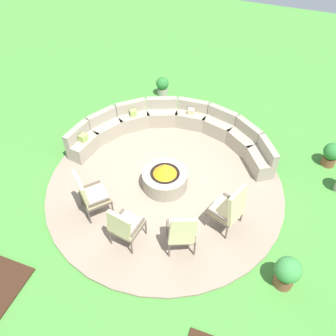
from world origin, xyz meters
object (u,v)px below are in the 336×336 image
at_px(fire_pit, 165,178).
at_px(potted_plant_1, 162,86).
at_px(lounge_chair_front_left, 90,194).
at_px(potted_plant_3, 287,272).
at_px(lounge_chair_front_right, 124,226).
at_px(lounge_chair_back_left, 181,232).
at_px(lounge_chair_back_right, 230,208).
at_px(curved_stone_bench, 174,130).
at_px(potted_plant_2, 332,154).

relative_size(fire_pit, potted_plant_1, 1.76).
xyz_separation_m(fire_pit, lounge_chair_front_left, (-1.20, -1.27, 0.32)).
height_order(lounge_chair_front_left, potted_plant_3, lounge_chair_front_left).
height_order(fire_pit, lounge_chair_front_left, lounge_chair_front_left).
relative_size(lounge_chair_front_right, potted_plant_1, 1.83).
height_order(lounge_chair_back_left, potted_plant_1, lounge_chair_back_left).
relative_size(lounge_chair_back_left, lounge_chair_back_right, 0.98).
xyz_separation_m(lounge_chair_front_left, potted_plant_1, (-0.25, 4.86, -0.31)).
distance_m(fire_pit, curved_stone_bench, 1.72).
height_order(lounge_chair_front_right, potted_plant_1, lounge_chair_front_right).
xyz_separation_m(potted_plant_1, potted_plant_3, (4.41, -5.09, 0.08)).
distance_m(fire_pit, potted_plant_2, 4.16).
bearing_deg(potted_plant_3, fire_pit, 153.07).
xyz_separation_m(lounge_chair_front_right, potted_plant_1, (-1.27, 5.32, -0.28)).
bearing_deg(lounge_chair_back_left, potted_plant_2, 29.01).
xyz_separation_m(fire_pit, lounge_chair_back_right, (1.64, -0.61, 0.32)).
bearing_deg(curved_stone_bench, lounge_chair_back_left, -67.58).
distance_m(fire_pit, lounge_chair_back_left, 1.77).
bearing_deg(curved_stone_bench, potted_plant_2, 7.18).
xyz_separation_m(curved_stone_bench, potted_plant_1, (-1.06, 1.92, -0.03)).
bearing_deg(lounge_chair_back_right, potted_plant_1, 55.74).
height_order(curved_stone_bench, lounge_chair_front_right, lounge_chair_front_right).
relative_size(lounge_chair_front_right, potted_plant_3, 1.48).
bearing_deg(lounge_chair_front_right, curved_stone_bench, 101.16).
xyz_separation_m(fire_pit, potted_plant_1, (-1.45, 3.59, 0.00)).
bearing_deg(fire_pit, potted_plant_2, 31.38).
distance_m(potted_plant_2, potted_plant_3, 3.72).
xyz_separation_m(lounge_chair_front_right, potted_plant_3, (3.14, 0.23, -0.20)).
relative_size(lounge_chair_back_right, potted_plant_2, 1.80).
height_order(lounge_chair_back_right, potted_plant_2, lounge_chair_back_right).
distance_m(fire_pit, lounge_chair_back_right, 1.78).
distance_m(curved_stone_bench, potted_plant_2, 3.98).
xyz_separation_m(curved_stone_bench, lounge_chair_back_right, (2.03, -2.28, 0.29)).
distance_m(fire_pit, lounge_chair_front_right, 1.77).
bearing_deg(potted_plant_3, lounge_chair_front_right, -175.73).
bearing_deg(lounge_chair_front_right, lounge_chair_back_left, 20.25).
bearing_deg(curved_stone_bench, potted_plant_1, 118.95).
relative_size(curved_stone_bench, potted_plant_1, 8.36).
relative_size(fire_pit, lounge_chair_front_left, 0.90).
xyz_separation_m(potted_plant_1, potted_plant_2, (5.01, -1.42, 0.02)).
bearing_deg(lounge_chair_front_right, potted_plant_1, 111.05).
distance_m(lounge_chair_front_left, lounge_chair_front_right, 1.12).
bearing_deg(potted_plant_3, lounge_chair_back_left, 179.70).
bearing_deg(lounge_chair_back_left, fire_pit, 96.26).
xyz_separation_m(lounge_chair_front_right, potted_plant_2, (3.73, 3.90, -0.26)).
bearing_deg(fire_pit, lounge_chair_front_left, -133.35).
height_order(lounge_chair_back_left, lounge_chair_back_right, lounge_chair_back_right).
height_order(curved_stone_bench, lounge_chair_front_left, lounge_chair_front_left).
relative_size(fire_pit, lounge_chair_front_right, 0.96).
distance_m(lounge_chair_back_left, potted_plant_1, 5.61).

